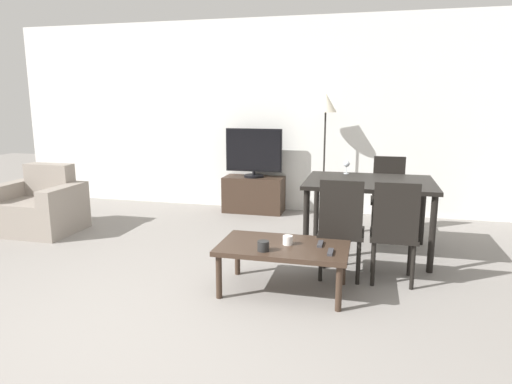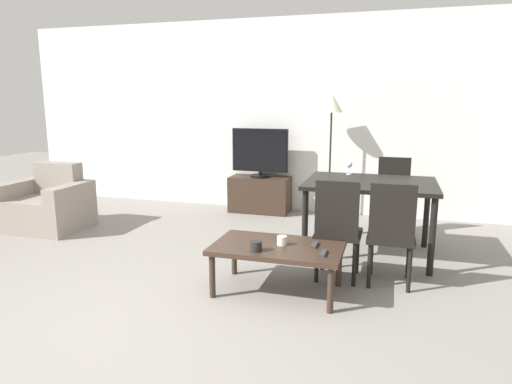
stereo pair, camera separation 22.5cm
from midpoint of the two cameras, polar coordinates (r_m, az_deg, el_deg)
ground_plane at (r=3.33m, az=-14.43°, el=-17.33°), size 18.00×18.00×0.00m
wall_back at (r=6.63m, az=3.14°, el=9.43°), size 7.88×0.06×2.70m
armchair at (r=6.21m, az=-23.74°, el=-1.58°), size 0.96×0.76×0.80m
tv_stand at (r=6.52m, az=1.48°, el=-0.30°), size 0.85×0.41×0.51m
tv at (r=6.42m, az=1.51°, el=4.92°), size 0.80×0.28×0.68m
coffee_table at (r=3.81m, az=4.44°, el=-7.28°), size 1.07×0.64×0.41m
dining_table at (r=4.79m, az=15.41°, el=0.26°), size 1.29×0.99×0.77m
dining_chair_near at (r=4.06m, az=11.74°, el=-4.25°), size 0.40×0.40×0.92m
dining_chair_far at (r=5.62m, az=17.85°, el=-0.21°), size 0.40×0.40×0.92m
dining_chair_near_right at (r=4.05m, az=18.10°, el=-4.63°), size 0.40×0.40×0.92m
floor_lamp at (r=6.14m, az=10.48°, el=9.76°), size 0.29×0.29×1.66m
remote_primary at (r=3.81m, az=9.04°, el=-6.54°), size 0.04×0.15×0.02m
remote_secondary at (r=3.62m, az=10.19°, el=-7.55°), size 0.04×0.15×0.02m
cup_white_near at (r=3.63m, az=1.81°, el=-6.78°), size 0.09×0.09×0.08m
cup_colored_far at (r=3.79m, az=4.98°, el=-6.08°), size 0.08×0.08×0.08m
wine_glass_left at (r=5.14m, az=12.81°, el=3.27°), size 0.07×0.07×0.15m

